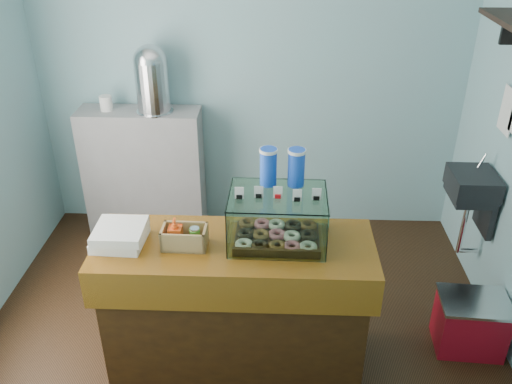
{
  "coord_description": "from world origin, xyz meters",
  "views": [
    {
      "loc": [
        0.23,
        -2.78,
        2.65
      ],
      "look_at": [
        0.12,
        -0.15,
        1.19
      ],
      "focal_mm": 38.0,
      "sensor_mm": 36.0,
      "label": 1
    }
  ],
  "objects_px": {
    "coffee_urn": "(152,77)",
    "red_cooler": "(470,323)",
    "display_case": "(278,213)",
    "counter": "(236,305)"
  },
  "relations": [
    {
      "from": "display_case",
      "to": "red_cooler",
      "type": "bearing_deg",
      "value": 5.81
    },
    {
      "from": "counter",
      "to": "red_cooler",
      "type": "relative_size",
      "value": 3.51
    },
    {
      "from": "counter",
      "to": "red_cooler",
      "type": "height_order",
      "value": "counter"
    },
    {
      "from": "display_case",
      "to": "red_cooler",
      "type": "xyz_separation_m",
      "value": [
        1.26,
        0.11,
        -0.87
      ]
    },
    {
      "from": "counter",
      "to": "display_case",
      "type": "distance_m",
      "value": 0.66
    },
    {
      "from": "counter",
      "to": "red_cooler",
      "type": "distance_m",
      "value": 1.54
    },
    {
      "from": "red_cooler",
      "to": "display_case",
      "type": "bearing_deg",
      "value": -171.49
    },
    {
      "from": "counter",
      "to": "coffee_urn",
      "type": "height_order",
      "value": "coffee_urn"
    },
    {
      "from": "coffee_urn",
      "to": "red_cooler",
      "type": "distance_m",
      "value": 2.9
    },
    {
      "from": "display_case",
      "to": "coffee_urn",
      "type": "relative_size",
      "value": 1.03
    }
  ]
}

